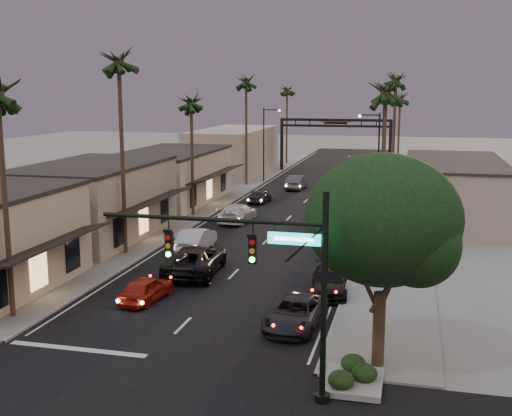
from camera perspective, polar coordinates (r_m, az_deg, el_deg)
The scene contains 31 objects.
ground at distance 59.69m, azimuth 3.49°, elevation -0.34°, with size 200.00×200.00×0.00m, color slate.
road at distance 64.53m, azimuth 4.29°, elevation 0.47°, with size 14.00×120.00×0.02m, color black.
sidewalk_left at distance 73.34m, azimuth -2.13°, elevation 1.76°, with size 5.00×92.00×0.12m, color slate.
sidewalk_right at distance 70.58m, azimuth 12.87°, elevation 1.15°, with size 5.00×92.00×0.12m, color slate.
storefront_mid at distance 50.30m, azimuth -14.20°, elevation 0.48°, with size 8.00×14.00×5.50m, color gray.
storefront_far at distance 64.71m, azimuth -7.57°, elevation 2.68°, with size 8.00×16.00×5.00m, color #C6B097.
storefront_dist at distance 86.33m, azimuth -2.02°, elevation 5.05°, with size 8.00×20.00×6.00m, color gray.
building_right at distance 58.45m, azimuth 17.15°, elevation 1.46°, with size 8.00×18.00×5.00m, color gray.
traffic_signal at distance 23.04m, azimuth 1.39°, elevation -5.00°, with size 8.51×0.22×7.80m.
corner_tree at distance 25.69m, azimuth 11.36°, elevation -1.51°, with size 6.20×6.20×8.80m.
planter at distance 25.83m, azimuth 8.64°, elevation -15.41°, with size 2.20×2.60×0.24m, color gray.
arch at distance 88.48m, azimuth 7.06°, elevation 6.76°, with size 15.20×0.40×7.27m.
streetlight_right at distance 63.06m, azimuth 10.59°, elevation 4.97°, with size 2.13×0.30×9.00m.
streetlight_left at distance 77.87m, azimuth 0.89°, elevation 6.18°, with size 2.13×0.30×9.00m.
palm_lb at distance 44.06m, azimuth -12.13°, elevation 13.09°, with size 3.20×3.20×15.20m.
palm_lc at distance 56.96m, azimuth -5.80°, elevation 9.70°, with size 3.20×3.20×12.20m.
palm_ld at distance 75.14m, azimuth -0.89°, elevation 11.43°, with size 3.20×3.20×14.20m.
palm_ra at distance 41.72m, azimuth 11.48°, elevation 10.60°, with size 3.20×3.20×13.20m.
palm_rb at distance 61.72m, azimuth 12.35°, elevation 11.38°, with size 3.20×3.20×14.20m.
palm_rc at distance 81.70m, azimuth 12.71°, elevation 9.74°, with size 3.20×3.20×12.20m.
palm_far at distance 97.50m, azimuth 2.78°, elevation 10.64°, with size 3.20×3.20×13.20m.
oncoming_red at distance 35.20m, azimuth -9.75°, elevation -7.09°, with size 1.61×4.00×1.36m, color #9C180B.
oncoming_pickup at distance 39.73m, azimuth -5.41°, elevation -4.63°, with size 2.95×6.40×1.78m, color black.
oncoming_silver at distance 45.38m, azimuth -5.35°, elevation -2.79°, with size 1.74×5.00×1.65m, color #ACADB1.
oncoming_white at distance 54.90m, azimuth -1.65°, elevation -0.44°, with size 2.24×5.52×1.60m, color silver.
oncoming_dgrey at distance 64.14m, azimuth 0.32°, elevation 1.06°, with size 1.61×4.00×1.36m, color black.
oncoming_grey_far at distance 73.02m, azimuth 3.66°, elevation 2.30°, with size 1.72×4.94×1.63m, color #424246.
curbside_near at distance 31.14m, azimuth 3.54°, elevation -9.30°, with size 2.31×5.00×1.39m, color black.
curbside_black at distance 36.18m, azimuth 6.51°, elevation -6.51°, with size 1.92×4.71×1.37m, color black.
curbside_grey at distance 52.82m, azimuth 8.53°, elevation -0.98°, with size 1.92×4.76×1.62m, color #47474C.
curbside_far at distance 71.56m, azimuth 8.35°, elevation 2.05°, with size 1.74×4.99×1.64m, color black.
Camera 1 is at (10.45, -17.68, 11.25)m, focal length 45.00 mm.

